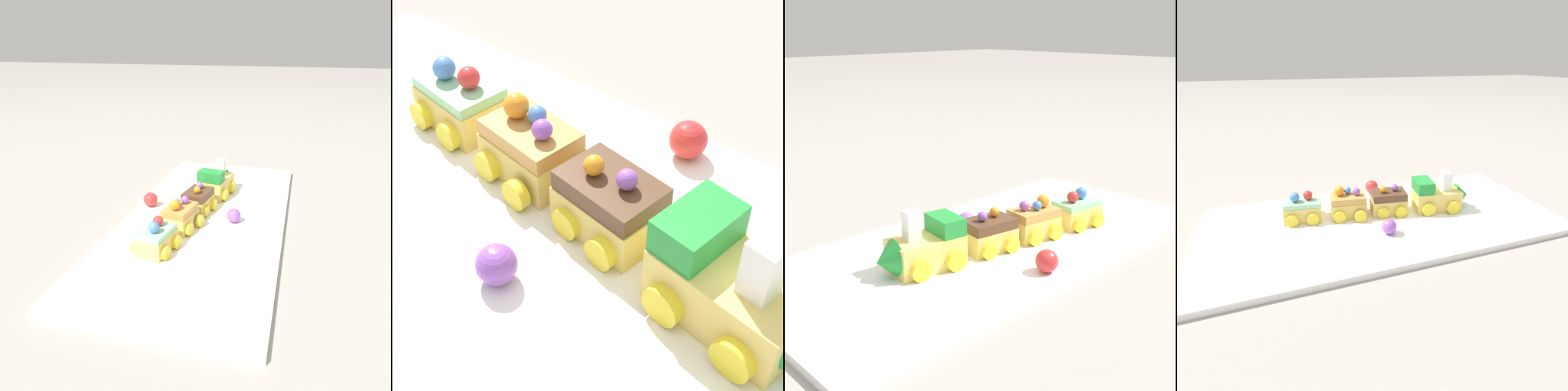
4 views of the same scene
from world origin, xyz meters
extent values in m
plane|color=gray|center=(0.00, 0.00, 0.00)|extent=(10.00, 10.00, 0.00)
cube|color=white|center=(0.00, 0.00, 0.01)|extent=(0.71, 0.32, 0.01)
cube|color=#EACC66|center=(0.13, 0.01, 0.03)|extent=(0.11, 0.07, 0.04)
cube|color=green|center=(0.09, 0.01, 0.07)|extent=(0.04, 0.06, 0.02)
cone|color=green|center=(0.19, 0.00, 0.04)|extent=(0.03, 0.06, 0.05)
cube|color=white|center=(0.14, 0.00, 0.07)|extent=(0.02, 0.02, 0.02)
cube|color=white|center=(0.14, 0.00, 0.09)|extent=(0.02, 0.02, 0.02)
cylinder|color=yellow|center=(0.15, -0.03, 0.03)|extent=(0.03, 0.01, 0.03)
cylinder|color=yellow|center=(0.16, 0.04, 0.03)|extent=(0.03, 0.01, 0.03)
cylinder|color=yellow|center=(0.09, -0.02, 0.03)|extent=(0.03, 0.01, 0.03)
cylinder|color=yellow|center=(0.10, 0.04, 0.03)|extent=(0.03, 0.01, 0.03)
cube|color=#EACC66|center=(0.02, 0.02, 0.03)|extent=(0.08, 0.06, 0.03)
cube|color=brown|center=(0.02, 0.02, 0.05)|extent=(0.08, 0.06, 0.02)
sphere|color=orange|center=(0.01, 0.02, 0.07)|extent=(0.02, 0.02, 0.01)
sphere|color=#9956C6|center=(0.03, 0.02, 0.07)|extent=(0.02, 0.02, 0.01)
cylinder|color=yellow|center=(0.04, -0.01, 0.02)|extent=(0.02, 0.01, 0.02)
cylinder|color=yellow|center=(0.05, 0.05, 0.02)|extent=(0.02, 0.01, 0.02)
cylinder|color=yellow|center=(0.00, 0.00, 0.02)|extent=(0.02, 0.01, 0.02)
cylinder|color=yellow|center=(0.01, 0.06, 0.02)|extent=(0.02, 0.01, 0.02)
cube|color=#EACC66|center=(-0.06, 0.04, 0.03)|extent=(0.08, 0.06, 0.03)
cube|color=#CC9347|center=(-0.06, 0.04, 0.05)|extent=(0.08, 0.06, 0.01)
sphere|color=orange|center=(-0.08, 0.04, 0.07)|extent=(0.02, 0.02, 0.02)
sphere|color=#4C84E0|center=(-0.06, 0.04, 0.07)|extent=(0.02, 0.02, 0.01)
sphere|color=#9956C6|center=(-0.05, 0.03, 0.07)|extent=(0.02, 0.02, 0.02)
cylinder|color=yellow|center=(-0.05, 0.00, 0.02)|extent=(0.02, 0.01, 0.02)
cylinder|color=yellow|center=(-0.04, 0.06, 0.02)|extent=(0.02, 0.01, 0.02)
cylinder|color=yellow|center=(-0.09, 0.01, 0.02)|extent=(0.02, 0.01, 0.02)
cylinder|color=yellow|center=(-0.08, 0.07, 0.02)|extent=(0.02, 0.01, 0.02)
cube|color=#EACC66|center=(-0.16, 0.05, 0.03)|extent=(0.08, 0.06, 0.03)
cube|color=#93DBA3|center=(-0.16, 0.05, 0.05)|extent=(0.08, 0.06, 0.01)
sphere|color=#4C84E0|center=(-0.17, 0.05, 0.06)|extent=(0.02, 0.02, 0.02)
sphere|color=red|center=(-0.14, 0.05, 0.06)|extent=(0.02, 0.02, 0.02)
cylinder|color=yellow|center=(-0.14, 0.02, 0.02)|extent=(0.02, 0.01, 0.02)
cylinder|color=yellow|center=(-0.13, 0.08, 0.02)|extent=(0.02, 0.01, 0.02)
cylinder|color=yellow|center=(-0.18, 0.02, 0.02)|extent=(0.02, 0.01, 0.02)
cylinder|color=yellow|center=(-0.17, 0.08, 0.02)|extent=(0.02, 0.01, 0.02)
sphere|color=red|center=(0.02, 0.13, 0.03)|extent=(0.03, 0.03, 0.03)
sphere|color=#9956C6|center=(-0.01, -0.06, 0.03)|extent=(0.03, 0.03, 0.03)
camera|label=1|loc=(-0.70, -0.17, 0.36)|focal=35.00mm
camera|label=2|loc=(0.21, -0.25, 0.35)|focal=60.00mm
camera|label=3|loc=(0.55, 0.55, 0.33)|focal=50.00mm
camera|label=4|loc=(-0.20, -0.52, 0.31)|focal=28.00mm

